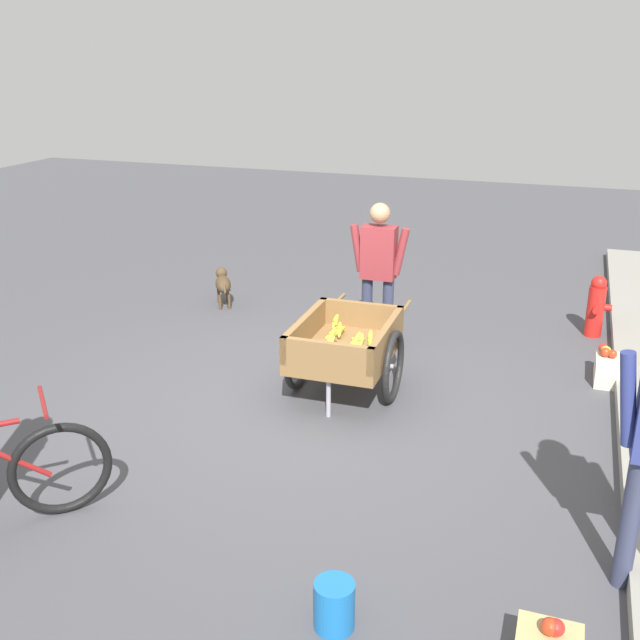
{
  "coord_description": "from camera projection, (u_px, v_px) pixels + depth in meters",
  "views": [
    {
      "loc": [
        5.4,
        2.03,
        2.92
      ],
      "look_at": [
        -0.13,
        0.11,
        0.75
      ],
      "focal_mm": 41.49,
      "sensor_mm": 36.0,
      "label": 1
    }
  ],
  "objects": [
    {
      "name": "fruit_cart",
      "position": [
        345.0,
        348.0,
        6.49
      ],
      "size": [
        1.66,
        0.95,
        0.7
      ],
      "color": "olive",
      "rests_on": "ground"
    },
    {
      "name": "dog",
      "position": [
        223.0,
        283.0,
        8.82
      ],
      "size": [
        0.6,
        0.39,
        0.4
      ],
      "color": "#4C3823",
      "rests_on": "ground"
    },
    {
      "name": "fire_hydrant",
      "position": [
        596.0,
        306.0,
        7.84
      ],
      "size": [
        0.25,
        0.25,
        0.67
      ],
      "color": "red",
      "rests_on": "ground"
    },
    {
      "name": "plastic_bucket",
      "position": [
        334.0,
        605.0,
        3.92
      ],
      "size": [
        0.22,
        0.22,
        0.28
      ],
      "primitive_type": "cylinder",
      "color": "#1966B2",
      "rests_on": "ground"
    },
    {
      "name": "apple_crate",
      "position": [
        613.0,
        369.0,
        6.82
      ],
      "size": [
        0.44,
        0.32,
        0.32
      ],
      "color": "beige",
      "rests_on": "ground"
    },
    {
      "name": "vendor_person",
      "position": [
        379.0,
        264.0,
        7.35
      ],
      "size": [
        0.2,
        0.6,
        1.5
      ],
      "color": "#333851",
      "rests_on": "ground"
    },
    {
      "name": "ground_plane",
      "position": [
        303.0,
        404.0,
        6.42
      ],
      "size": [
        24.0,
        24.0,
        0.0
      ],
      "primitive_type": "plane",
      "color": "#47474C"
    }
  ]
}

